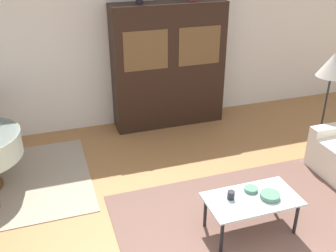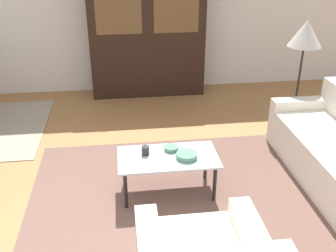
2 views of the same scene
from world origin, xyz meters
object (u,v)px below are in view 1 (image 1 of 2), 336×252
floor_lamp (332,68)px  bowl (270,196)px  display_cabinet (169,66)px  cup (231,195)px  bowl_small (251,189)px  coffee_table (252,202)px

floor_lamp → bowl: bearing=-141.4°
display_cabinet → cup: size_ratio=21.98×
floor_lamp → bowl_small: bearing=-147.0°
bowl → bowl_small: 0.21m
coffee_table → bowl_small: bowl_small is taller
floor_lamp → cup: 2.54m
floor_lamp → bowl: (-1.70, -1.36, -0.77)m
coffee_table → bowl: bearing=-16.7°
display_cabinet → floor_lamp: (1.84, -1.51, 0.24)m
display_cabinet → coffee_table: bearing=-90.7°
floor_lamp → bowl_small: 2.31m
bowl → floor_lamp: bearing=38.6°
display_cabinet → bowl: size_ratio=9.57×
bowl_small → display_cabinet: bearing=90.3°
floor_lamp → bowl: size_ratio=7.00×
cup → bowl_small: bearing=11.3°
coffee_table → floor_lamp: bearing=34.8°
bowl → bowl_small: size_ratio=1.43×
cup → bowl_small: (0.26, 0.05, -0.02)m
display_cabinet → floor_lamp: display_cabinet is taller
display_cabinet → floor_lamp: 2.39m
floor_lamp → coffee_table: bearing=-145.2°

